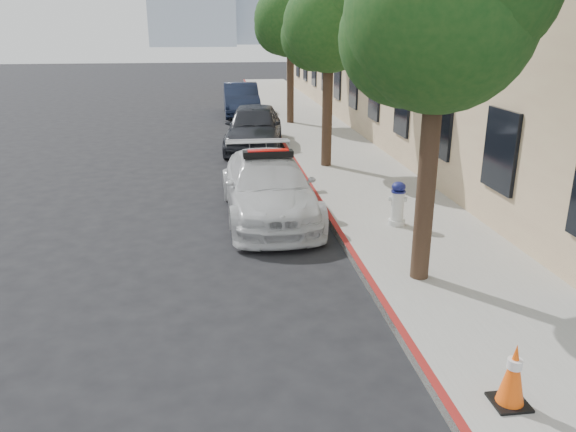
% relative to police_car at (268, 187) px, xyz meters
% --- Properties ---
extents(ground, '(120.00, 120.00, 0.00)m').
position_rel_police_car_xyz_m(ground, '(-0.76, -1.88, -0.70)').
color(ground, black).
rests_on(ground, ground).
extents(sidewalk, '(3.20, 50.00, 0.15)m').
position_rel_police_car_xyz_m(sidewalk, '(2.84, 8.12, -0.62)').
color(sidewalk, gray).
rests_on(sidewalk, ground).
extents(curb_strip, '(0.12, 50.00, 0.15)m').
position_rel_police_car_xyz_m(curb_strip, '(1.30, 8.12, -0.62)').
color(curb_strip, maroon).
rests_on(curb_strip, ground).
extents(building, '(8.00, 36.00, 10.00)m').
position_rel_police_car_xyz_m(building, '(8.44, 13.12, 4.30)').
color(building, tan).
rests_on(building, ground).
extents(tree_near, '(2.92, 2.82, 5.62)m').
position_rel_police_car_xyz_m(tree_near, '(2.17, -3.89, 3.57)').
color(tree_near, black).
rests_on(tree_near, sidewalk).
extents(tree_mid, '(2.77, 2.64, 5.43)m').
position_rel_police_car_xyz_m(tree_mid, '(2.17, 4.11, 3.46)').
color(tree_mid, black).
rests_on(tree_mid, sidewalk).
extents(tree_far, '(3.10, 3.00, 5.81)m').
position_rel_police_car_xyz_m(tree_far, '(2.17, 12.11, 3.69)').
color(tree_far, black).
rests_on(tree_far, sidewalk).
extents(police_car, '(2.07, 4.84, 1.54)m').
position_rel_police_car_xyz_m(police_car, '(0.00, 0.00, 0.00)').
color(police_car, silver).
rests_on(police_car, ground).
extents(parked_car_mid, '(2.48, 4.86, 1.58)m').
position_rel_police_car_xyz_m(parked_car_mid, '(0.22, 7.34, 0.09)').
color(parked_car_mid, black).
rests_on(parked_car_mid, ground).
extents(parked_car_far, '(1.61, 4.60, 1.51)m').
position_rel_police_car_xyz_m(parked_car_far, '(0.18, 15.54, 0.06)').
color(parked_car_far, '#141C33').
rests_on(parked_car_far, ground).
extents(fire_hydrant, '(0.39, 0.36, 0.93)m').
position_rel_police_car_xyz_m(fire_hydrant, '(2.57, -1.32, -0.10)').
color(fire_hydrant, silver).
rests_on(fire_hydrant, sidewalk).
extents(traffic_cone, '(0.39, 0.39, 0.75)m').
position_rel_police_car_xyz_m(traffic_cone, '(1.96, -7.21, -0.18)').
color(traffic_cone, black).
rests_on(traffic_cone, sidewalk).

